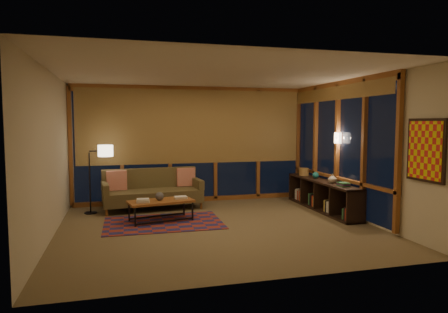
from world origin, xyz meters
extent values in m
cube|color=#7D6A4F|center=(0.00, 0.00, 0.00)|extent=(5.50, 5.00, 0.01)
cube|color=beige|center=(0.00, 0.00, 2.70)|extent=(5.50, 5.00, 0.01)
cube|color=beige|center=(0.00, 2.50, 1.35)|extent=(5.50, 0.01, 2.70)
cube|color=beige|center=(0.00, -2.50, 1.35)|extent=(5.50, 0.01, 2.70)
cube|color=beige|center=(-2.75, 0.00, 1.35)|extent=(0.01, 5.00, 2.70)
cube|color=beige|center=(2.75, 0.00, 1.35)|extent=(0.01, 5.00, 2.70)
cube|color=maroon|center=(-0.91, 0.55, 0.01)|extent=(2.17, 1.46, 0.01)
sphere|color=#24242A|center=(-0.96, 0.72, 0.48)|extent=(0.18, 0.18, 0.16)
cylinder|color=#9B7047|center=(2.47, 1.65, 0.72)|extent=(0.23, 0.23, 0.17)
sphere|color=#196C6B|center=(2.49, 1.12, 0.71)|extent=(0.18, 0.18, 0.14)
imported|color=tan|center=(2.49, 0.40, 0.73)|extent=(0.20, 0.20, 0.19)
camera|label=1|loc=(-1.67, -6.78, 1.85)|focal=32.00mm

